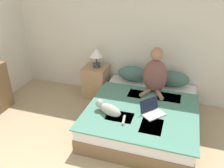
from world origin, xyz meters
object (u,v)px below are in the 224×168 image
(pillow_near, at_px, (133,74))
(nightstand, at_px, (96,81))
(person_sitting, at_px, (155,74))
(table_lamp, at_px, (96,54))
(laptop_open, at_px, (152,111))
(bed, at_px, (143,115))
(cat_tabby, at_px, (108,109))
(pillow_far, at_px, (173,79))

(pillow_near, xyz_separation_m, nightstand, (-0.74, -0.05, -0.25))
(person_sitting, bearing_deg, table_lamp, 166.22)
(pillow_near, relative_size, nightstand, 0.96)
(laptop_open, bearing_deg, bed, 76.70)
(bed, relative_size, person_sitting, 2.41)
(person_sitting, relative_size, table_lamp, 2.10)
(bed, height_order, cat_tabby, cat_tabby)
(pillow_near, distance_m, pillow_far, 0.73)
(laptop_open, relative_size, nightstand, 0.66)
(pillow_far, height_order, nightstand, pillow_far)
(person_sitting, bearing_deg, pillow_far, 47.87)
(bed, height_order, table_lamp, table_lamp)
(pillow_far, bearing_deg, pillow_near, 180.00)
(bed, distance_m, person_sitting, 0.73)
(bed, distance_m, pillow_far, 0.93)
(person_sitting, xyz_separation_m, laptop_open, (0.08, -0.69, -0.29))
(cat_tabby, height_order, laptop_open, laptop_open)
(bed, distance_m, table_lamp, 1.48)
(bed, xyz_separation_m, pillow_far, (0.36, 0.78, 0.35))
(bed, relative_size, pillow_near, 3.25)
(bed, height_order, pillow_far, pillow_far)
(bed, bearing_deg, cat_tabby, -137.06)
(pillow_far, xyz_separation_m, laptop_open, (-0.20, -1.01, -0.09))
(cat_tabby, bearing_deg, bed, -114.84)
(pillow_near, bearing_deg, bed, -65.10)
(pillow_near, bearing_deg, nightstand, -176.22)
(pillow_far, distance_m, laptop_open, 1.03)
(nightstand, bearing_deg, table_lamp, 42.70)
(pillow_near, relative_size, laptop_open, 1.44)
(pillow_far, bearing_deg, bed, -114.89)
(laptop_open, xyz_separation_m, table_lamp, (-1.25, 0.98, 0.41))
(cat_tabby, xyz_separation_m, table_lamp, (-0.63, 1.17, 0.37))
(bed, height_order, pillow_near, pillow_near)
(bed, bearing_deg, pillow_far, 65.11)
(person_sitting, relative_size, nightstand, 1.30)
(person_sitting, xyz_separation_m, nightstand, (-1.18, 0.27, -0.45))
(pillow_near, relative_size, table_lamp, 1.55)
(bed, bearing_deg, person_sitting, 80.48)
(laptop_open, bearing_deg, table_lamp, 92.56)
(pillow_near, bearing_deg, cat_tabby, -94.19)
(pillow_far, xyz_separation_m, nightstand, (-1.47, -0.05, -0.25))
(pillow_near, height_order, nightstand, pillow_near)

